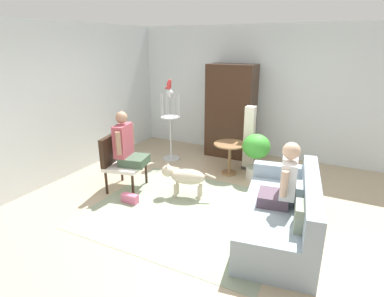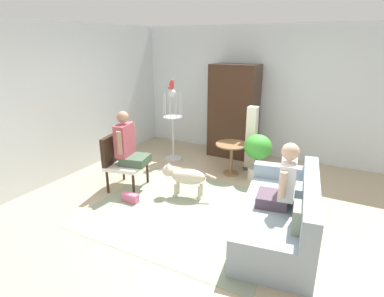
{
  "view_description": "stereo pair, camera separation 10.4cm",
  "coord_description": "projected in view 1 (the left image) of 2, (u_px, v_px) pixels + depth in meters",
  "views": [
    {
      "loc": [
        1.9,
        -3.84,
        2.38
      ],
      "look_at": [
        -0.03,
        -0.02,
        0.93
      ],
      "focal_mm": 29.42,
      "sensor_mm": 36.0,
      "label": 1
    },
    {
      "loc": [
        1.99,
        -3.79,
        2.38
      ],
      "look_at": [
        -0.03,
        -0.02,
        0.93
      ],
      "focal_mm": 29.42,
      "sensor_mm": 36.0,
      "label": 2
    }
  ],
  "objects": [
    {
      "name": "back_wall",
      "position": [
        253.0,
        92.0,
        6.78
      ],
      "size": [
        5.87,
        0.12,
        2.73
      ],
      "primitive_type": "cube",
      "color": "silver",
      "rests_on": "ground"
    },
    {
      "name": "parrot",
      "position": [
        169.0,
        85.0,
        6.25
      ],
      "size": [
        0.17,
        0.1,
        0.2
      ],
      "color": "red",
      "rests_on": "bird_cage_stand"
    },
    {
      "name": "dog",
      "position": [
        185.0,
        177.0,
        5.01
      ],
      "size": [
        0.85,
        0.39,
        0.55
      ],
      "color": "beige",
      "rests_on": "ground"
    },
    {
      "name": "potted_plant",
      "position": [
        256.0,
        151.0,
        5.61
      ],
      "size": [
        0.49,
        0.49,
        0.84
      ],
      "color": "beige",
      "rests_on": "ground"
    },
    {
      "name": "bird_cage_stand",
      "position": [
        170.0,
        124.0,
        6.51
      ],
      "size": [
        0.4,
        0.4,
        1.48
      ],
      "color": "silver",
      "rests_on": "ground"
    },
    {
      "name": "column_lamp",
      "position": [
        249.0,
        139.0,
        6.05
      ],
      "size": [
        0.2,
        0.2,
        1.25
      ],
      "color": "#4C4742",
      "rests_on": "ground"
    },
    {
      "name": "person_on_armchair",
      "position": [
        127.0,
        144.0,
        5.14
      ],
      "size": [
        0.55,
        0.55,
        0.88
      ],
      "color": "#3F5541"
    },
    {
      "name": "armchair",
      "position": [
        119.0,
        158.0,
        5.26
      ],
      "size": [
        0.7,
        0.76,
        0.93
      ],
      "color": "black",
      "rests_on": "ground"
    },
    {
      "name": "round_end_table",
      "position": [
        230.0,
        152.0,
        5.87
      ],
      "size": [
        0.6,
        0.6,
        0.6
      ],
      "color": "olive",
      "rests_on": "ground"
    },
    {
      "name": "area_rug",
      "position": [
        188.0,
        211.0,
        4.66
      ],
      "size": [
        2.75,
        2.39,
        0.01
      ],
      "primitive_type": "cube",
      "color": "gray",
      "rests_on": "ground"
    },
    {
      "name": "couch",
      "position": [
        283.0,
        215.0,
        3.99
      ],
      "size": [
        1.15,
        1.99,
        0.82
      ],
      "color": "#8EA0AD",
      "rests_on": "ground"
    },
    {
      "name": "handbag",
      "position": [
        130.0,
        198.0,
        4.89
      ],
      "size": [
        0.27,
        0.1,
        0.14
      ],
      "primitive_type": "cube",
      "color": "#D8668C",
      "rests_on": "ground"
    },
    {
      "name": "person_on_couch",
      "position": [
        284.0,
        181.0,
        3.82
      ],
      "size": [
        0.48,
        0.53,
        0.82
      ],
      "color": "#53404F"
    },
    {
      "name": "armoire_cabinet",
      "position": [
        231.0,
        111.0,
        6.71
      ],
      "size": [
        0.98,
        0.56,
        1.96
      ],
      "primitive_type": "cube",
      "color": "#382316",
      "rests_on": "ground"
    },
    {
      "name": "ground_plane",
      "position": [
        195.0,
        206.0,
        4.82
      ],
      "size": [
        6.68,
        6.68,
        0.0
      ],
      "primitive_type": "plane",
      "color": "tan"
    },
    {
      "name": "left_wall",
      "position": [
        71.0,
        100.0,
        5.79
      ],
      "size": [
        0.12,
        6.17,
        2.73
      ],
      "primitive_type": "cube",
      "color": "silver",
      "rests_on": "ground"
    }
  ]
}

